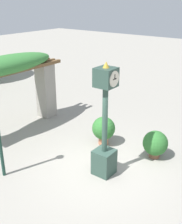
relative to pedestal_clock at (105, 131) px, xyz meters
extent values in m
plane|color=gray|center=(0.18, 0.27, -1.43)|extent=(60.00, 60.00, 0.00)
cube|color=#2D473D|center=(0.00, 0.00, -1.04)|extent=(0.58, 0.58, 0.79)
cylinder|color=#2D473D|center=(0.00, 0.00, 0.34)|extent=(0.16, 0.16, 1.95)
cylinder|color=gold|center=(0.00, 0.00, 1.33)|extent=(0.26, 0.26, 0.04)
cube|color=#2D473D|center=(0.00, 0.00, 1.62)|extent=(0.53, 0.53, 0.53)
cylinder|color=beige|center=(0.00, -0.27, 1.62)|extent=(0.43, 0.02, 0.43)
cylinder|color=beige|center=(0.00, 0.27, 1.62)|extent=(0.43, 0.02, 0.43)
cube|color=black|center=(0.00, -0.29, 1.62)|extent=(0.15, 0.01, 0.02)
cube|color=black|center=(0.00, -0.29, 1.68)|extent=(0.02, 0.01, 0.14)
cone|color=gold|center=(0.00, 0.00, 1.96)|extent=(0.18, 0.18, 0.17)
cube|color=gray|center=(2.15, 4.66, -0.24)|extent=(0.63, 0.63, 2.39)
cube|color=brown|center=(0.18, 4.34, 1.03)|extent=(5.17, 0.15, 0.13)
cube|color=brown|center=(0.18, 4.66, 1.03)|extent=(5.17, 0.15, 0.13)
cube|color=brown|center=(0.18, 4.97, 1.03)|extent=(5.17, 0.15, 0.13)
ellipsoid|color=#387A38|center=(0.18, 4.66, 1.27)|extent=(4.44, 1.23, 0.70)
cylinder|color=brown|center=(1.80, -0.82, -1.33)|extent=(0.36, 0.36, 0.21)
sphere|color=#2D6B2D|center=(1.80, -0.82, -0.90)|extent=(0.84, 0.84, 0.84)
cylinder|color=#B26B4C|center=(1.50, 1.07, -1.27)|extent=(0.36, 0.36, 0.33)
sphere|color=#2D6B2D|center=(1.50, 1.07, -0.79)|extent=(0.84, 0.84, 0.84)
camera|label=1|loc=(-6.05, -4.11, 3.64)|focal=45.00mm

